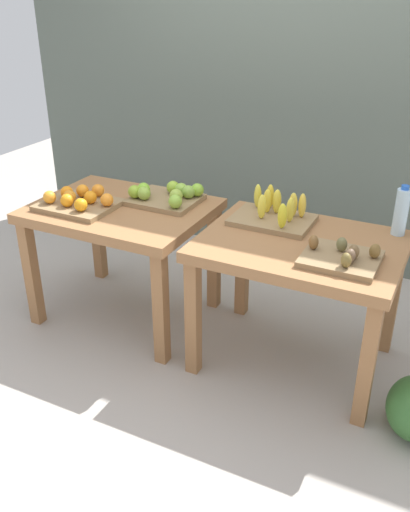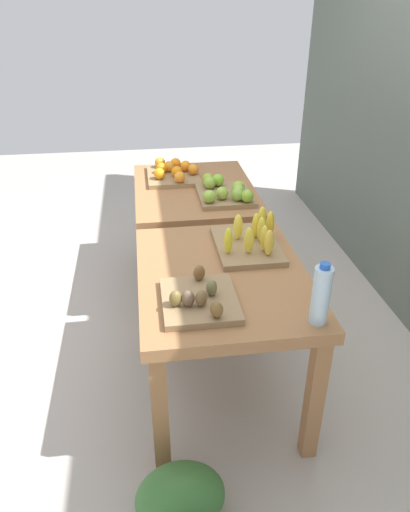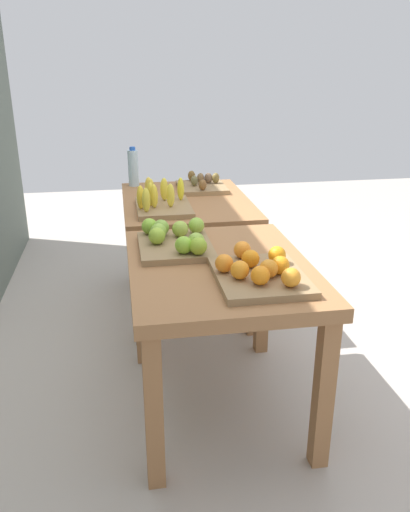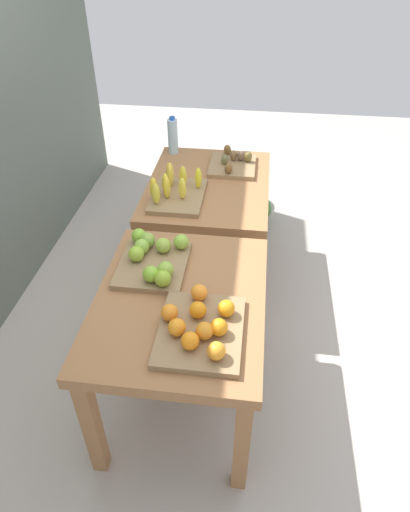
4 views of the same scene
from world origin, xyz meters
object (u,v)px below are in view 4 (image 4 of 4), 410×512
Objects in this scene: banana_crate at (176,191)px; kiwi_bin at (233,164)px; display_table_left at (181,314)px; orange_bin at (200,327)px; watermelon_pile at (249,200)px; water_bottle at (173,136)px; display_table_right at (208,197)px; apple_bin at (154,259)px.

kiwi_bin is at bearing -34.98° from banana_crate.
orange_bin is (-0.21, -0.13, 0.15)m from display_table_left.
orange_bin is 2.28m from watermelon_pile.
water_bottle reaches higher than banana_crate.
orange_bin reaches higher than watermelon_pile.
banana_crate is at bearing 145.02° from kiwi_bin.
display_table_right is 2.43× the size of apple_bin.
banana_crate is at bearing 11.28° from display_table_left.
watermelon_pile is (0.42, -0.58, -0.74)m from water_bottle.
apple_bin is at bearing 164.69° from kiwi_bin.
display_table_left is 0.32m from apple_bin.
kiwi_bin is at bearing -5.95° from display_table_left.
water_bottle reaches higher than apple_bin.
banana_crate is at bearing 157.19° from watermelon_pile.
banana_crate reaches higher than kiwi_bin.
orange_bin reaches higher than kiwi_bin.
display_table_left is at bearing 180.00° from display_table_right.
banana_crate reaches higher than watermelon_pile.
display_table_right is 1.60× the size of watermelon_pile.
apple_bin is (-0.90, 0.17, 0.15)m from display_table_right.
apple_bin is 0.68m from banana_crate.
display_table_left is 1.12m from display_table_right.
water_bottle is (1.55, 0.31, 0.24)m from display_table_left.
display_table_left is 3.81× the size of water_bottle.
display_table_left is 2.28× the size of orange_bin.
banana_crate is (0.68, 0.01, 0.00)m from apple_bin.
apple_bin reaches higher than orange_bin.
apple_bin is 1.19× the size of kiwi_bin.
display_table_left is 1.00× the size of display_table_right.
water_bottle is (1.76, 0.44, 0.09)m from orange_bin.
water_bottle is (1.33, 0.14, 0.08)m from apple_bin.
banana_crate is at bearing 0.75° from apple_bin.
watermelon_pile is at bearing -11.74° from kiwi_bin.
banana_crate is (1.11, 0.31, 0.01)m from orange_bin.
display_table_right is 2.88× the size of kiwi_bin.
watermelon_pile is at bearing -14.09° from apple_bin.
banana_crate reaches higher than orange_bin.
orange_bin is 0.52m from apple_bin.
watermelon_pile is (2.18, -0.14, -0.65)m from orange_bin.
display_table_right is at bearing -10.77° from apple_bin.
orange_bin is 1.07× the size of apple_bin.
orange_bin reaches higher than display_table_left.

